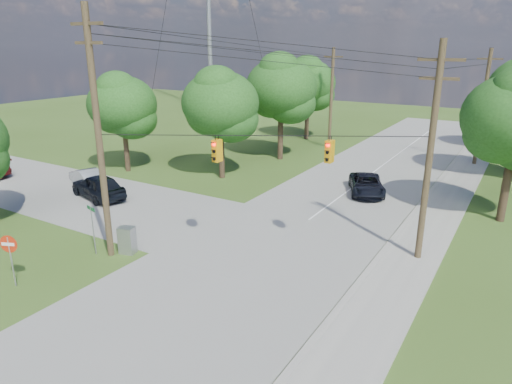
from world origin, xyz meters
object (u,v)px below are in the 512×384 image
Objects in this scene: car_cross_silver at (87,177)px; control_cabinet at (127,240)px; car_cross_dark at (98,186)px; pole_ne at (430,152)px; pole_north_e at (483,107)px; pole_sw at (98,134)px; pole_north_w at (331,98)px; do_not_enter_sign at (9,249)px; car_main_north at (367,184)px.

control_cabinet reaches higher than car_cross_silver.
car_cross_dark reaches higher than car_cross_silver.
pole_ne is 22.00m from pole_north_e.
pole_sw is 1.14× the size of pole_ne.
control_cabinet is at bearing -151.53° from pole_ne.
control_cabinet is at bearing 79.44° from car_cross_silver.
car_cross_dark is 3.37m from car_cross_silver.
pole_north_e is at bearing 152.66° from car_cross_dark.
pole_north_w is 7.05× the size of control_cabinet.
pole_north_e and pole_north_w have the same top height.
pole_sw reaches higher than control_cabinet.
pole_ne is 19.32m from do_not_enter_sign.
car_cross_silver is at bearing -137.39° from pole_north_e.
car_main_north is at bearing 50.55° from control_cabinet.
pole_north_w is 24.94m from car_cross_silver.
do_not_enter_sign is at bearing -91.32° from pole_north_w.
pole_sw is 29.62m from pole_north_w.
car_main_north is at bearing -57.61° from pole_north_w.
pole_north_e is at bearing 43.27° from do_not_enter_sign.
car_cross_dark is 9.80m from control_cabinet.
pole_sw is 15.51m from pole_ne.
pole_sw reaches higher than car_main_north.
car_cross_silver is at bearing 105.73° from do_not_enter_sign.
pole_north_e is 32.12m from car_cross_dark.
pole_north_e is at bearing 51.30° from control_cabinet.
car_main_north is at bearing 122.13° from pole_ne.
pole_sw is 4.95× the size of do_not_enter_sign.
pole_north_e is 1.99× the size of car_cross_dark.
car_cross_dark is at bearing -175.24° from pole_ne.
pole_sw is at bearing -150.62° from pole_ne.
pole_ne is at bearing 29.38° from pole_sw.
car_cross_silver is at bearing 134.55° from control_cabinet.
car_main_north is 17.50m from control_cabinet.
car_cross_dark is at bearing -131.73° from pole_north_e.
do_not_enter_sign is at bearing -105.06° from pole_sw.
pole_ne is 2.53× the size of car_cross_silver.
do_not_enter_sign is at bearing -140.74° from pole_ne.
pole_north_e is at bearing 0.00° from pole_north_w.
car_cross_dark is at bearing -107.06° from pole_north_w.
pole_north_w reaches higher than car_cross_silver.
pole_north_e is at bearing 65.48° from pole_sw.
car_cross_dark is 1.04× the size of car_main_north.
pole_north_e is at bearing 42.80° from car_main_north.
control_cabinet is at bearing 72.09° from car_cross_dark.
car_cross_dark is 2.07× the size of do_not_enter_sign.
pole_north_e is 4.12× the size of do_not_enter_sign.
pole_north_e is 33.20m from car_cross_silver.
pole_sw is 1.20× the size of pole_north_e.
pole_sw reaches higher than car_cross_dark.
car_main_north is (18.63, 9.17, -0.01)m from car_cross_silver.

